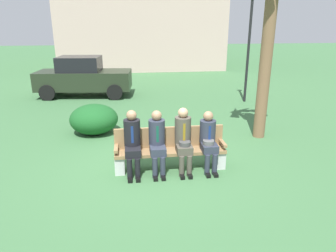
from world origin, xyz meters
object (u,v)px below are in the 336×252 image
shrub_near_bench (94,119)px  street_lamp (249,39)px  seated_man_centerright (183,137)px  seated_man_rightmost (208,138)px  park_bench (170,149)px  parked_car_near (83,77)px  seated_man_centerleft (157,139)px  seated_man_leftmost (132,139)px

shrub_near_bench → street_lamp: size_ratio=0.33×
seated_man_centerright → seated_man_rightmost: 0.54m
shrub_near_bench → street_lamp: street_lamp is taller
park_bench → street_lamp: 7.01m
shrub_near_bench → parked_car_near: (-0.88, 4.89, 0.42)m
seated_man_centerleft → street_lamp: 7.19m
parked_car_near → street_lamp: (6.50, -1.82, 1.60)m
seated_man_centerleft → parked_car_near: size_ratio=0.33×
seated_man_rightmost → parked_car_near: size_ratio=0.31×
seated_man_rightmost → seated_man_leftmost: bearing=179.5°
seated_man_rightmost → parked_car_near: parked_car_near is taller
park_bench → seated_man_rightmost: (0.80, -0.14, 0.27)m
seated_man_centerleft → seated_man_centerright: (0.55, -0.00, 0.02)m
parked_car_near → street_lamp: size_ratio=1.00×
seated_man_centerright → street_lamp: 6.89m
street_lamp → seated_man_leftmost: bearing=-128.8°
seated_man_rightmost → street_lamp: 6.66m
park_bench → street_lamp: bearing=55.8°
park_bench → seated_man_rightmost: 0.85m
seated_man_leftmost → shrub_near_bench: size_ratio=0.99×
parked_car_near → seated_man_centerleft: bearing=-72.0°
shrub_near_bench → parked_car_near: size_ratio=0.34×
seated_man_leftmost → parked_car_near: size_ratio=0.33×
seated_man_centerright → park_bench: bearing=153.8°
seated_man_rightmost → shrub_near_bench: (-2.64, 2.62, -0.28)m
seated_man_centerleft → seated_man_rightmost: (1.08, -0.01, -0.03)m
park_bench → seated_man_leftmost: size_ratio=1.75×
park_bench → seated_man_centerright: size_ratio=1.73×
seated_man_centerleft → parked_car_near: bearing=108.0°
seated_man_centerright → seated_man_leftmost: bearing=179.8°
seated_man_centerright → seated_man_rightmost: seated_man_centerright is taller
seated_man_rightmost → street_lamp: size_ratio=0.31×
seated_man_centerright → parked_car_near: 8.07m
seated_man_centerright → seated_man_rightmost: (0.53, -0.01, -0.05)m
seated_man_rightmost → shrub_near_bench: size_ratio=0.94×
seated_man_centerright → seated_man_centerleft: bearing=179.8°
seated_man_centerright → seated_man_rightmost: size_ratio=1.07×
seated_man_leftmost → seated_man_centerright: 1.06m
street_lamp → seated_man_rightmost: bearing=-117.6°
park_bench → seated_man_rightmost: seated_man_rightmost is taller
park_bench → parked_car_near: (-2.72, 7.37, 0.40)m
seated_man_centerleft → street_lamp: street_lamp is taller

